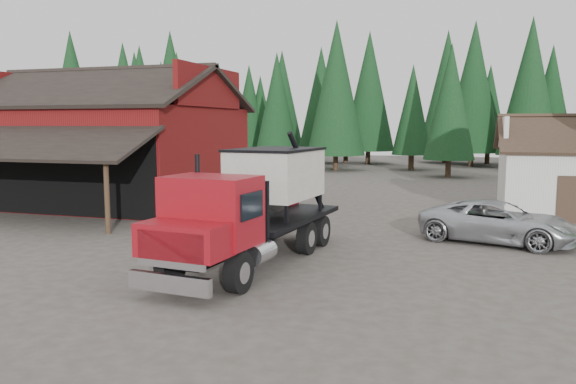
% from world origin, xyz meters
% --- Properties ---
extents(ground, '(120.00, 120.00, 0.00)m').
position_xyz_m(ground, '(0.00, 0.00, 0.00)').
color(ground, '#473E38').
rests_on(ground, ground).
extents(red_barn, '(12.80, 13.63, 7.18)m').
position_xyz_m(red_barn, '(-11.00, 9.90, 2.69)').
color(red_barn, maroon).
rests_on(red_barn, ground).
extents(conifer_backdrop, '(76.00, 16.00, 16.00)m').
position_xyz_m(conifer_backdrop, '(0.00, 42.00, 0.00)').
color(conifer_backdrop, black).
rests_on(conifer_backdrop, ground).
extents(near_pine_a, '(4.40, 4.40, 11.40)m').
position_xyz_m(near_pine_a, '(-22.00, 28.00, 6.39)').
color(near_pine_a, '#382619').
rests_on(near_pine_a, ground).
extents(near_pine_b, '(3.96, 3.96, 10.40)m').
position_xyz_m(near_pine_b, '(6.00, 30.00, 5.89)').
color(near_pine_b, '#382619').
rests_on(near_pine_b, ground).
extents(near_pine_d, '(5.28, 5.28, 13.40)m').
position_xyz_m(near_pine_d, '(-4.00, 34.00, 7.39)').
color(near_pine_d, '#382619').
rests_on(near_pine_d, ground).
extents(feed_truck, '(3.17, 8.89, 3.93)m').
position_xyz_m(feed_truck, '(1.40, -0.48, 1.84)').
color(feed_truck, black).
rests_on(feed_truck, ground).
extents(silver_car, '(5.75, 3.75, 1.47)m').
position_xyz_m(silver_car, '(8.49, 4.85, 0.74)').
color(silver_car, '#B6B9BE').
rests_on(silver_car, ground).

